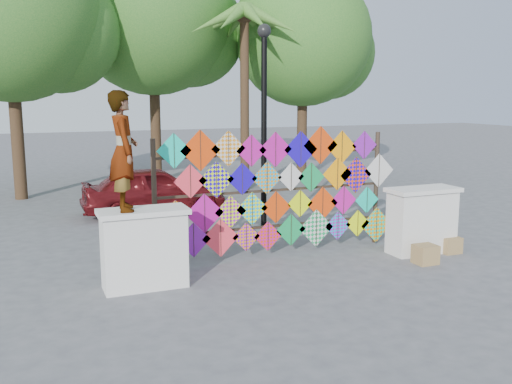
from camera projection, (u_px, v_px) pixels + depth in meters
ground at (292, 265)px, 10.33m from camera, size 80.00×80.00×0.00m
parapet_left at (144, 248)px, 9.02m from camera, size 1.40×0.65×1.28m
parapet_right at (422, 220)px, 11.05m from camera, size 1.40×0.65×1.28m
kite_rack at (280, 191)px, 10.82m from camera, size 4.98×0.24×2.45m
tree_west at (12, 10)px, 16.00m from camera, size 5.85×5.20×8.01m
tree_mid at (155, 13)px, 19.44m from camera, size 6.30×5.60×8.61m
tree_east at (305, 39)px, 20.08m from camera, size 5.40×4.80×7.42m
palm_tree at (244, 32)px, 17.61m from camera, size 3.62×3.62×5.83m
vendor_woman at (123, 151)px, 8.66m from camera, size 0.48×0.70×1.84m
sedan at (154, 190)px, 14.65m from camera, size 3.64×1.47×1.24m
lamppost at (264, 112)px, 11.81m from camera, size 0.28×0.28×4.46m
cardboard_box_near at (425, 254)px, 10.38m from camera, size 0.39×0.35×0.35m
cardboard_box_far at (450, 245)px, 11.10m from camera, size 0.37×0.34×0.31m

